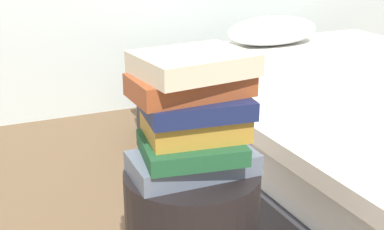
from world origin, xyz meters
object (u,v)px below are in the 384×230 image
Objects in this scene: book_navy at (197,106)px; book_cream at (193,63)px; bed at (365,128)px; book_slate at (193,163)px; book_rust at (189,85)px; book_forest at (191,147)px; book_ochre at (195,124)px.

book_cream is at bearing 100.38° from book_navy.
bed reaches higher than book_slate.
book_slate is 0.19m from book_rust.
bed reaches higher than book_forest.
book_rust is at bearing -171.38° from book_ochre.
book_slate is 1.24× the size of book_navy.
book_forest is 0.06m from book_ochre.
book_cream is at bearing 61.77° from book_forest.
book_ochre is at bearing 28.07° from book_cream.
book_navy reaches higher than book_ochre.
book_cream is at bearing -151.86° from bed.
book_navy is (0.01, -0.00, 0.14)m from book_slate.
book_navy is 0.88× the size of book_rust.
book_ochre is 0.15m from book_cream.
book_navy is at bearing -22.00° from book_slate.
book_rust is at bearing 159.57° from book_cream.
book_ochre is 0.91× the size of book_cream.
book_ochre is (0.02, 0.02, 0.05)m from book_forest.
book_ochre reaches higher than book_slate.
book_ochre is 0.10m from book_rust.
book_ochre is at bearing 86.82° from book_navy.
book_cream is at bearing -15.80° from book_rust.
bed is at bearing 36.36° from book_navy.
bed is at bearing 38.28° from book_forest.
book_rust reaches higher than book_forest.
book_cream reaches higher than book_rust.
book_navy reaches higher than book_forest.
bed is 7.39× the size of book_rust.
book_cream is (0.01, 0.01, 0.24)m from book_slate.
book_slate is 1.30× the size of book_forest.
book_cream is (-0.00, -0.00, 0.15)m from book_ochre.
book_cream is (0.01, -0.00, 0.05)m from book_rust.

